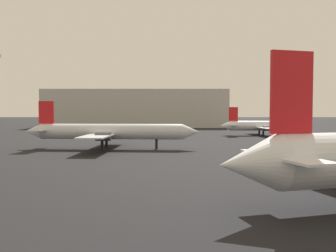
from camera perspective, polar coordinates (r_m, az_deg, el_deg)
The scene contains 3 objects.
airplane_distant at distance 67.15m, azimuth -8.72°, elevation -0.86°, with size 31.39×21.25×8.53m.
airplane_far_left at distance 103.54m, azimuth 14.63°, elevation 0.04°, with size 24.73×17.58×7.59m.
terminal_building at distance 149.64m, azimuth -4.58°, elevation 2.69°, with size 70.36×22.39×14.48m, color #B7B7B2.
Camera 1 is at (3.58, -11.52, 7.20)m, focal length 39.92 mm.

